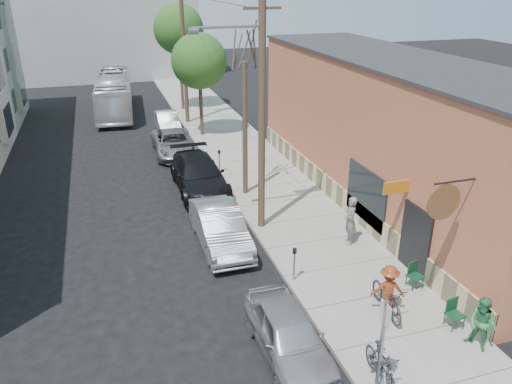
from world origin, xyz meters
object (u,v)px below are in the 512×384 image
object	(u,v)px
parking_meter_near	(294,259)
car_4	(167,122)
parked_bike_a	(381,366)
patio_chair_a	(415,276)
tree_leafy_far	(179,29)
cyclist	(388,289)
tree_leafy_mid	(199,61)
car_3	(174,143)
car_2	(199,175)
bus	(114,94)
patio_chair_b	(455,315)
parking_meter_far	(219,158)
utility_pole_near	(260,102)
car_0	(289,335)
sign_post	(382,339)
car_1	(220,227)
patron_grey	(350,221)
tree_bare	(245,130)
parked_bike_b	(383,362)
patron_green	(482,324)

from	to	relation	value
parking_meter_near	car_4	size ratio (longest dim) A/B	0.31
parked_bike_a	car_4	xyz separation A→B (m)	(-1.83, 24.98, -0.02)
patio_chair_a	parked_bike_a	xyz separation A→B (m)	(-3.32, -3.44, 0.09)
tree_leafy_far	cyclist	distance (m)	28.37
tree_leafy_mid	car_3	size ratio (longest dim) A/B	1.30
car_2	bus	world-z (taller)	bus
patio_chair_b	parking_meter_near	bearing A→B (deg)	123.81
cyclist	car_4	distance (m)	22.69
parking_meter_far	car_2	bearing A→B (deg)	-130.21
parking_meter_far	car_3	distance (m)	4.49
tree_leafy_far	patio_chair_a	bearing A→B (deg)	-83.33
parking_meter_far	car_4	world-z (taller)	parking_meter_far
bus	tree_leafy_mid	bearing A→B (deg)	-54.10
utility_pole_near	car_3	world-z (taller)	utility_pole_near
patio_chair_b	car_2	distance (m)	13.82
car_0	car_2	bearing A→B (deg)	90.25
sign_post	car_1	world-z (taller)	sign_post
patio_chair_b	bus	xyz separation A→B (m)	(-8.19, 29.95, 0.89)
sign_post	cyclist	distance (m)	3.59
patron_grey	car_3	distance (m)	13.97
sign_post	patio_chair_b	distance (m)	4.06
patron_grey	tree_leafy_mid	bearing A→B (deg)	-156.26
utility_pole_near	car_3	xyz separation A→B (m)	(-1.92, 10.68, -4.71)
cyclist	patio_chair_a	bearing A→B (deg)	-131.41
car_3	car_1	bearing A→B (deg)	-88.89
parking_meter_far	cyclist	world-z (taller)	cyclist
parking_meter_far	parked_bike_a	distance (m)	15.87
car_0	car_2	world-z (taller)	car_2
tree_leafy_mid	car_0	size ratio (longest dim) A/B	1.58
patron_grey	car_0	xyz separation A→B (m)	(-4.47, -5.06, -0.42)
tree_bare	parked_bike_b	xyz separation A→B (m)	(-0.00, -12.68, -2.67)
tree_leafy_mid	tree_leafy_far	bearing A→B (deg)	90.00
car_0	bus	world-z (taller)	bus
parking_meter_near	car_4	distance (m)	19.97
parked_bike_a	car_1	bearing A→B (deg)	107.84
tree_leafy_far	car_4	size ratio (longest dim) A/B	1.98
parked_bike_a	car_0	xyz separation A→B (m)	(-1.83, 1.80, 0.03)
utility_pole_near	car_4	world-z (taller)	utility_pole_near
parking_meter_far	car_3	world-z (taller)	same
tree_leafy_far	car_2	xyz separation A→B (m)	(-2.00, -16.26, -5.36)
patron_grey	car_3	size ratio (longest dim) A/B	0.39
sign_post	parking_meter_far	distance (m)	16.18
tree_leafy_mid	car_4	bearing A→B (deg)	135.99
patio_chair_b	patron_grey	size ratio (longest dim) A/B	0.45
patio_chair_a	parked_bike_b	xyz separation A→B (m)	(-3.16, -3.26, 0.00)
sign_post	utility_pole_near	size ratio (longest dim) A/B	0.28
parking_meter_near	car_0	xyz separation A→B (m)	(-1.45, -3.26, -0.28)
patron_grey	bus	world-z (taller)	bus
patio_chair_b	bus	size ratio (longest dim) A/B	0.08
patron_green	bus	size ratio (longest dim) A/B	0.15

